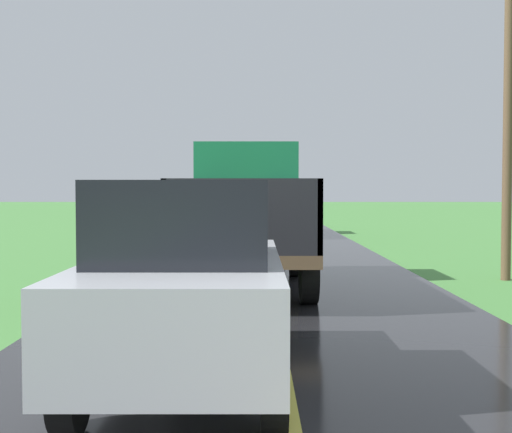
{
  "coord_description": "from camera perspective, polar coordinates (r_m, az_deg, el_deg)",
  "views": [
    {
      "loc": [
        -0.28,
        -1.24,
        1.92
      ],
      "look_at": [
        -0.25,
        11.58,
        1.4
      ],
      "focal_mm": 46.75,
      "sensor_mm": 36.0,
      "label": 1
    }
  ],
  "objects": [
    {
      "name": "following_car",
      "position": [
        6.26,
        -6.0,
        -5.51
      ],
      "size": [
        1.74,
        4.1,
        1.92
      ],
      "color": "#B7BABF",
      "rests_on": "road_surface"
    },
    {
      "name": "utility_pole_roadside",
      "position": [
        15.18,
        20.64,
        10.92
      ],
      "size": [
        1.7,
        0.2,
        7.95
      ],
      "color": "brown",
      "rests_on": "ground"
    },
    {
      "name": "banana_truck_far",
      "position": [
        27.75,
        -0.37,
        1.4
      ],
      "size": [
        2.38,
        5.81,
        2.8
      ],
      "color": "#2D2D30",
      "rests_on": "road_surface"
    },
    {
      "name": "banana_truck_near",
      "position": [
        13.15,
        -1.15,
        0.35
      ],
      "size": [
        2.38,
        5.82,
        2.8
      ],
      "color": "#2D2D30",
      "rests_on": "road_surface"
    }
  ]
}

